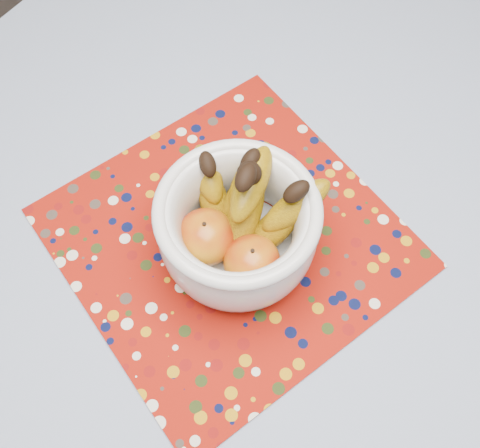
% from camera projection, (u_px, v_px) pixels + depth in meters
% --- Properties ---
extents(table, '(1.20, 1.20, 0.75)m').
position_uv_depth(table, '(300.00, 264.00, 0.85)').
color(table, brown).
rests_on(table, ground).
extents(tablecloth, '(1.32, 1.32, 0.01)m').
position_uv_depth(tablecloth, '(306.00, 241.00, 0.78)').
color(tablecloth, slate).
rests_on(tablecloth, table).
extents(placemat, '(0.53, 0.53, 0.00)m').
position_uv_depth(placemat, '(229.00, 238.00, 0.77)').
color(placemat, maroon).
rests_on(placemat, tablecloth).
extents(fruit_bowl, '(0.24, 0.22, 0.17)m').
position_uv_depth(fruit_bowl, '(241.00, 219.00, 0.70)').
color(fruit_bowl, silver).
rests_on(fruit_bowl, placemat).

